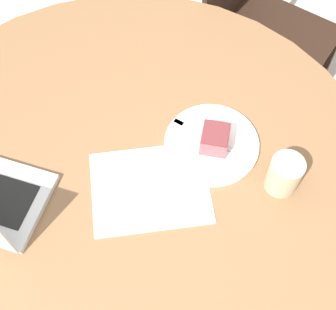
{
  "coord_description": "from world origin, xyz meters",
  "views": [
    {
      "loc": [
        0.08,
        0.52,
        1.78
      ],
      "look_at": [
        -0.12,
        -0.01,
        0.79
      ],
      "focal_mm": 50.0,
      "sensor_mm": 36.0,
      "label": 1
    }
  ],
  "objects": [
    {
      "name": "ground_plane",
      "position": [
        0.0,
        0.0,
        0.0
      ],
      "size": [
        12.0,
        12.0,
        0.0
      ],
      "primitive_type": "plane",
      "color": "#B7AD9E"
    },
    {
      "name": "dining_table",
      "position": [
        0.0,
        0.0,
        0.61
      ],
      "size": [
        1.32,
        1.32,
        0.75
      ],
      "color": "brown",
      "rests_on": "ground_plane"
    },
    {
      "name": "chair",
      "position": [
        -0.7,
        -0.57,
        0.48
      ],
      "size": [
        0.58,
        0.58,
        0.93
      ],
      "rotation": [
        0.0,
        0.0,
        6.89
      ],
      "color": "black",
      "rests_on": "ground_plane"
    },
    {
      "name": "paper_document",
      "position": [
        -0.06,
        0.04,
        0.75
      ],
      "size": [
        0.33,
        0.28,
        0.0
      ],
      "rotation": [
        0.0,
        0.0,
        -0.23
      ],
      "color": "white",
      "rests_on": "dining_table"
    },
    {
      "name": "plate",
      "position": [
        -0.25,
        -0.02,
        0.76
      ],
      "size": [
        0.24,
        0.24,
        0.01
      ],
      "color": "white",
      "rests_on": "dining_table"
    },
    {
      "name": "cake_slice",
      "position": [
        -0.25,
        -0.01,
        0.79
      ],
      "size": [
        0.1,
        0.1,
        0.06
      ],
      "rotation": [
        0.0,
        0.0,
        4.15
      ],
      "color": "#B74C51",
      "rests_on": "plate"
    },
    {
      "name": "fork",
      "position": [
        -0.22,
        -0.06,
        0.77
      ],
      "size": [
        0.12,
        0.15,
        0.0
      ],
      "rotation": [
        0.0,
        0.0,
        5.35
      ],
      "color": "silver",
      "rests_on": "plate"
    },
    {
      "name": "coffee_glass",
      "position": [
        -0.36,
        0.14,
        0.8
      ],
      "size": [
        0.08,
        0.08,
        0.1
      ],
      "color": "#C6AD89",
      "rests_on": "dining_table"
    }
  ]
}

